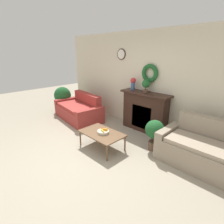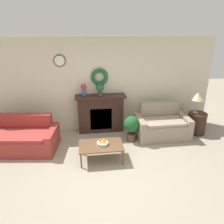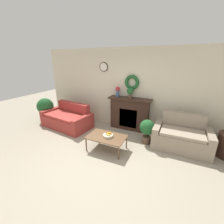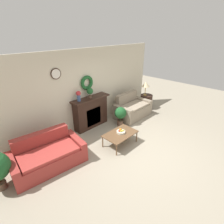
% 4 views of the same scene
% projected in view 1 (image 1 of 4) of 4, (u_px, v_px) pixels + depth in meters
% --- Properties ---
extents(ground_plane, '(16.00, 16.00, 0.00)m').
position_uv_depth(ground_plane, '(80.00, 160.00, 3.64)').
color(ground_plane, '#9E937F').
extents(wall_back, '(6.80, 0.18, 2.70)m').
position_uv_depth(wall_back, '(149.00, 82.00, 4.79)').
color(wall_back, beige).
rests_on(wall_back, ground_plane).
extents(fireplace, '(1.43, 0.41, 1.11)m').
position_uv_depth(fireplace, '(145.00, 112.00, 4.88)').
color(fireplace, '#331E16').
rests_on(fireplace, ground_plane).
extents(couch_left, '(1.88, 1.16, 0.83)m').
position_uv_depth(couch_left, '(79.00, 110.00, 5.84)').
color(couch_left, '#9E332D').
rests_on(couch_left, ground_plane).
extents(loveseat_right, '(1.46, 0.88, 0.92)m').
position_uv_depth(loveseat_right, '(198.00, 149.00, 3.46)').
color(loveseat_right, gray).
rests_on(loveseat_right, ground_plane).
extents(coffee_table, '(1.01, 0.64, 0.39)m').
position_uv_depth(coffee_table, '(102.00, 134.00, 4.02)').
color(coffee_table, brown).
rests_on(coffee_table, ground_plane).
extents(fruit_bowl, '(0.27, 0.27, 0.12)m').
position_uv_depth(fruit_bowl, '(103.00, 131.00, 3.97)').
color(fruit_bowl, beige).
rests_on(fruit_bowl, coffee_table).
extents(vase_on_mantel_left, '(0.16, 0.16, 0.34)m').
position_uv_depth(vase_on_mantel_left, '(133.00, 83.00, 4.94)').
color(vase_on_mantel_left, '#3D5684').
rests_on(vase_on_mantel_left, fireplace).
extents(potted_plant_on_mantel, '(0.22, 0.22, 0.35)m').
position_uv_depth(potted_plant_on_mantel, '(146.00, 84.00, 4.62)').
color(potted_plant_on_mantel, brown).
rests_on(potted_plant_on_mantel, fireplace).
extents(potted_plant_floor_by_couch, '(0.62, 0.62, 0.92)m').
position_uv_depth(potted_plant_floor_by_couch, '(63.00, 96.00, 6.53)').
color(potted_plant_floor_by_couch, brown).
rests_on(potted_plant_floor_by_couch, ground_plane).
extents(potted_plant_floor_by_loveseat, '(0.43, 0.43, 0.72)m').
position_uv_depth(potted_plant_floor_by_loveseat, '(155.00, 132.00, 3.91)').
color(potted_plant_floor_by_loveseat, brown).
rests_on(potted_plant_floor_by_loveseat, ground_plane).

